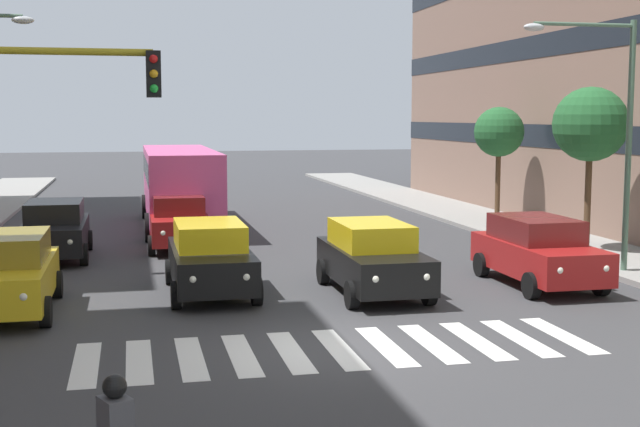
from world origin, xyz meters
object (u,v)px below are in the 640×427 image
at_px(car_row2_0, 55,229).
at_px(street_tree_1, 590,125).
at_px(bus_behind_traffic, 179,179).
at_px(street_lamp_left, 611,116).
at_px(car_1, 372,257).
at_px(car_row2_1, 178,221).
at_px(car_0, 537,251).
at_px(street_tree_2, 499,133).
at_px(car_2, 210,257).
at_px(car_3, 8,273).

height_order(car_row2_0, street_tree_1, street_tree_1).
xyz_separation_m(bus_behind_traffic, street_lamp_left, (-10.50, 12.68, 2.40)).
xyz_separation_m(car_1, car_row2_1, (4.15, -8.29, 0.00)).
height_order(car_0, car_row2_0, same).
relative_size(car_1, car_row2_0, 1.00).
relative_size(car_0, street_tree_1, 0.89).
bearing_deg(car_row2_1, street_lamp_left, 145.29).
relative_size(car_row2_0, street_tree_2, 0.99).
xyz_separation_m(car_row2_1, bus_behind_traffic, (-0.34, -5.17, 0.97)).
xyz_separation_m(car_row2_0, street_tree_1, (-15.98, 2.83, 3.11)).
bearing_deg(car_row2_1, car_0, 136.00).
distance_m(car_row2_1, street_tree_1, 13.28).
bearing_deg(car_2, car_1, 167.65).
xyz_separation_m(car_0, street_tree_2, (-4.14, -11.57, 2.73)).
distance_m(bus_behind_traffic, street_lamp_left, 16.64).
height_order(car_3, car_row2_0, same).
xyz_separation_m(car_1, street_tree_1, (-8.09, -4.19, 3.11)).
distance_m(bus_behind_traffic, street_tree_2, 12.56).
xyz_separation_m(car_2, street_lamp_left, (-10.50, 0.05, 3.37)).
xyz_separation_m(car_3, street_lamp_left, (-14.97, -1.02, 3.37)).
bearing_deg(car_3, street_tree_1, -164.89).
bearing_deg(street_tree_2, street_lamp_left, 80.58).
bearing_deg(car_1, street_tree_2, -126.09).
relative_size(car_2, bus_behind_traffic, 0.42).
distance_m(car_2, street_lamp_left, 11.03).
distance_m(car_1, street_lamp_left, 7.53).
distance_m(car_1, car_row2_1, 9.27).
bearing_deg(car_row2_0, car_row2_1, -161.12).
xyz_separation_m(car_1, bus_behind_traffic, (3.81, -13.46, 0.97)).
height_order(car_0, car_1, same).
relative_size(car_2, street_tree_2, 0.99).
relative_size(car_0, street_tree_2, 0.99).
relative_size(car_2, car_3, 1.00).
bearing_deg(car_row2_0, street_lamp_left, 156.84).
xyz_separation_m(car_row2_1, street_tree_1, (-12.24, 4.11, 3.11)).
xyz_separation_m(street_tree_1, street_tree_2, (-0.40, -7.47, -0.37)).
bearing_deg(bus_behind_traffic, street_tree_2, 171.62).
bearing_deg(car_row2_1, street_tree_2, -165.13).
xyz_separation_m(car_2, bus_behind_traffic, (0.00, -12.63, 0.97)).
height_order(car_2, street_tree_1, street_tree_1).
distance_m(car_0, car_2, 8.20).
height_order(street_lamp_left, street_tree_1, street_lamp_left).
height_order(car_3, street_lamp_left, street_lamp_left).
bearing_deg(car_row2_0, car_0, 150.44).
height_order(car_3, street_tree_2, street_tree_2).
relative_size(bus_behind_traffic, street_lamp_left, 1.59).
height_order(bus_behind_traffic, street_lamp_left, street_lamp_left).
height_order(car_1, car_3, same).
height_order(car_2, car_row2_0, same).
xyz_separation_m(car_row2_1, street_tree_2, (-12.65, -3.36, 2.73)).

